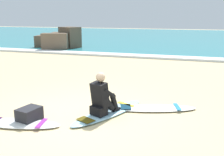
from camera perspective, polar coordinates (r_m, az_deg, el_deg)
The scene contains 9 objects.
ground_plane at distance 5.87m, azimuth -7.96°, elevation -8.62°, with size 80.00×80.00×0.00m, color #CCB584.
sea at distance 27.66m, azimuth 13.05°, elevation 8.79°, with size 80.00×28.00×0.10m, color teal.
breaking_foam at distance 14.15m, azimuth 7.92°, elevation 4.72°, with size 80.00×0.90×0.11m, color white.
surfboard_main at distance 6.02m, azimuth -0.73°, elevation -7.56°, with size 1.39×2.25×0.08m.
surfer_seated at distance 5.75m, azimuth -2.15°, elevation -4.35°, with size 0.57×0.77×0.95m.
surfboard_spare_near at distance 5.77m, azimuth -19.91°, elevation -9.36°, with size 1.85×0.84×0.08m.
surfboard_spare_far at distance 6.36m, azimuth 9.01°, elevation -6.54°, with size 2.13×1.14×0.08m.
rock_outcrop_distant at distance 18.15m, azimuth -11.74°, elevation 8.19°, with size 3.41×3.05×1.46m.
beach_bag at distance 5.80m, azimuth -17.71°, elevation -7.77°, with size 0.36×0.48×0.32m, color #232328.
Camera 1 is at (2.43, -4.87, 2.21)m, focal length 41.57 mm.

